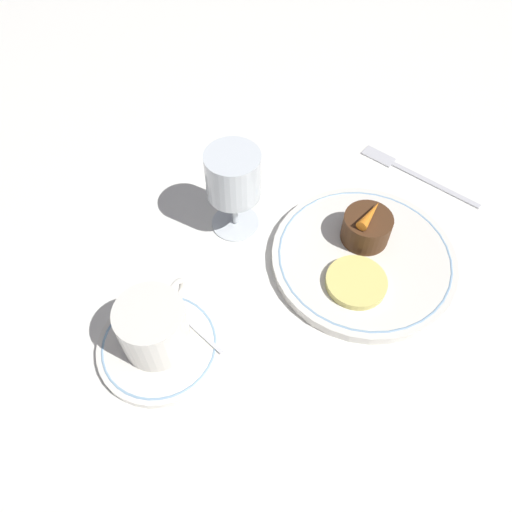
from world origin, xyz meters
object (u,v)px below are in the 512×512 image
Objects in this scene: dinner_plate at (364,258)px; dessert_cake at (366,228)px; fork at (407,170)px; wine_glass at (233,180)px; coffee_cup at (153,326)px.

dessert_cake is at bearing 20.93° from dinner_plate.
fork is at bearing -5.05° from dessert_cake.
dinner_plate is 0.19m from fork.
wine_glass is 0.67× the size of fork.
coffee_cup is at bearing -178.54° from wine_glass.
fork is (0.21, -0.18, -0.08)m from wine_glass.
coffee_cup is 0.21m from wine_glass.
coffee_cup reaches higher than dinner_plate.
dinner_plate is 2.30× the size of coffee_cup.
dinner_plate reaches higher than fork.
dessert_cake is at bearing -33.65° from coffee_cup.
coffee_cup is at bearing 146.35° from dessert_cake.
wine_glass is at bearing 138.20° from fork.
coffee_cup is 0.45m from fork.
coffee_cup is at bearing 141.34° from dinner_plate.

